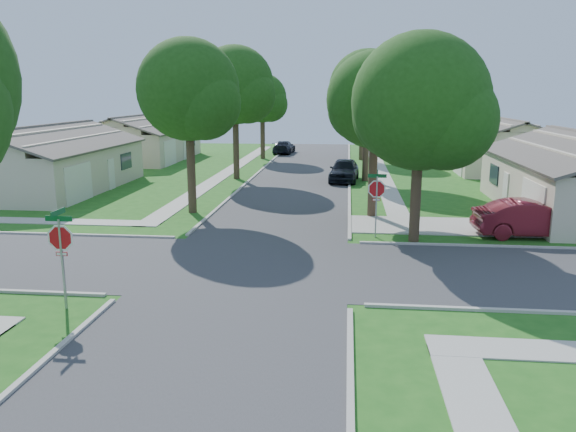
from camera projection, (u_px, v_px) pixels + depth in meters
The scene contains 20 objects.
ground at pixel (252, 266), 20.54m from camera, with size 100.00×100.00×0.00m, color #205A18.
road_ns at pixel (252, 266), 20.54m from camera, with size 7.00×100.00×0.02m, color #333335.
sidewalk_ne at pixel (381, 171), 45.16m from camera, with size 1.20×40.00×0.04m, color #9E9B91.
sidewalk_nw at pixel (232, 169), 46.42m from camera, with size 1.20×40.00×0.04m, color #9E9B91.
driveway at pixel (441, 226), 26.62m from camera, with size 8.80×3.60×0.05m, color #9E9B91.
stop_sign_sw at pixel (61, 242), 16.03m from camera, with size 1.05×0.80×2.98m.
stop_sign_ne at pixel (377, 192), 24.19m from camera, with size 1.05×0.80×2.98m.
tree_e_near at pixel (376, 104), 27.59m from camera, with size 4.97×4.80×8.28m.
tree_e_mid at pixel (368, 92), 39.11m from camera, with size 5.59×5.40×9.21m.
tree_e_far at pixel (363, 95), 51.80m from camera, with size 5.17×5.00×8.72m.
tree_w_near at pixel (190, 95), 28.46m from camera, with size 5.38×5.20×8.97m.
tree_w_mid at pixel (236, 89), 40.03m from camera, with size 5.80×5.60×9.56m.
tree_w_far at pixel (263, 100), 52.87m from camera, with size 4.76×4.60×8.04m.
tree_ne_corner at pixel (422, 108), 22.77m from camera, with size 5.80×5.60×8.66m.
house_ne_far at pixel (499, 150), 46.73m from camera, with size 8.42×13.60×4.23m.
house_nw_near at pixel (47, 167), 36.43m from camera, with size 8.42×13.60×4.23m.
house_nw_far at pixel (141, 144), 52.94m from camera, with size 8.42×13.60×4.23m.
car_driveway at pixel (532, 219), 24.53m from camera, with size 1.72×4.92×1.62m, color maroon.
car_curb_east at pixel (344, 170), 40.10m from camera, with size 1.92×4.77×1.63m, color black.
car_curb_west at pixel (284, 147), 58.49m from camera, with size 1.85×4.55×1.32m, color black.
Camera 1 is at (3.40, -19.42, 6.20)m, focal length 35.00 mm.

